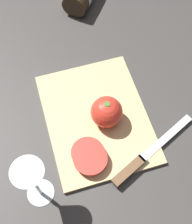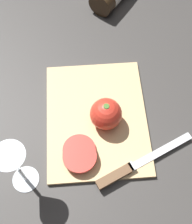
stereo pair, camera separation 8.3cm
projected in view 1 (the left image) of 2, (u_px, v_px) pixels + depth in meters
The scene contains 6 objects.
ground_plane at pixel (102, 136), 0.84m from camera, with size 3.00×3.00×0.00m, color #383533.
cutting_board at pixel (96, 118), 0.86m from camera, with size 0.35×0.27×0.01m.
wine_glass at pixel (32, 179), 0.66m from camera, with size 0.07×0.07×0.18m.
whole_tomato at pixel (107, 112), 0.81m from camera, with size 0.08×0.08×0.09m.
knife at pixel (136, 164), 0.79m from camera, with size 0.14×0.27×0.01m.
tomato_slice_stack_near at pixel (89, 156), 0.79m from camera, with size 0.11×0.09×0.03m.
Camera 1 is at (-0.32, 0.11, 0.77)m, focal length 50.00 mm.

